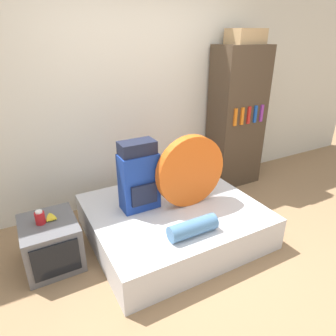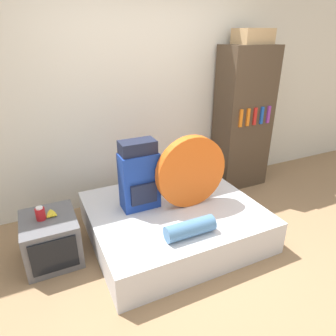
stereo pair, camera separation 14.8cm
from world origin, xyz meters
name	(u,v)px [view 1 (the left image)]	position (x,y,z in m)	size (l,w,h in m)	color
ground_plane	(214,267)	(0.00, 0.00, 0.00)	(16.00, 16.00, 0.00)	#997551
wall_back	(138,96)	(0.00, 1.63, 1.30)	(8.00, 0.05, 2.60)	silver
bed	(173,220)	(-0.08, 0.63, 0.17)	(1.67, 1.47, 0.34)	silver
backpack	(139,177)	(-0.38, 0.78, 0.69)	(0.38, 0.24, 0.71)	navy
tent_bag	(190,171)	(0.10, 0.60, 0.72)	(0.74, 0.10, 0.74)	#E05B19
sleeping_roll	(193,228)	(-0.16, 0.13, 0.42)	(0.46, 0.15, 0.15)	teal
television	(51,243)	(-1.28, 0.78, 0.22)	(0.48, 0.56, 0.44)	#5B5B60
canister	(40,218)	(-1.32, 0.80, 0.50)	(0.08, 0.08, 0.13)	#B2191E
banana_bunch	(51,217)	(-1.24, 0.84, 0.46)	(0.11, 0.14, 0.03)	yellow
bookshelf	(236,118)	(1.31, 1.36, 0.93)	(0.69, 0.45, 1.86)	#473828
cardboard_box	(246,36)	(1.34, 1.36, 1.95)	(0.42, 0.32, 0.18)	tan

